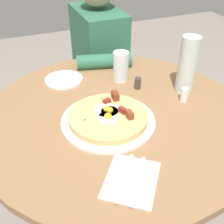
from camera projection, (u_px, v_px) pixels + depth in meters
ground_plane at (115, 223)px, 1.47m from camera, size 6.00×6.00×0.00m
dining_table at (115, 145)px, 1.15m from camera, size 1.00×1.00×0.73m
person_seated at (100, 80)px, 1.70m from camera, size 0.53×0.34×1.14m
pizza_plate at (108, 121)px, 0.98m from camera, size 0.33×0.33×0.01m
breakfast_pizza at (108, 116)px, 0.98m from camera, size 0.28×0.28×0.05m
bread_plate at (64, 80)px, 1.23m from camera, size 0.17×0.17×0.01m
napkin at (131, 180)px, 0.77m from camera, size 0.22×0.22×0.00m
fork at (125, 177)px, 0.77m from camera, size 0.15×0.12×0.00m
knife at (138, 180)px, 0.77m from camera, size 0.15×0.12×0.00m
water_glass at (121, 66)px, 1.20m from camera, size 0.07×0.07×0.13m
water_bottle at (187, 65)px, 1.10m from camera, size 0.07×0.07×0.23m
salt_shaker at (184, 95)px, 1.09m from camera, size 0.03×0.03×0.06m
pepper_shaker at (138, 83)px, 1.17m from camera, size 0.03×0.03×0.05m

